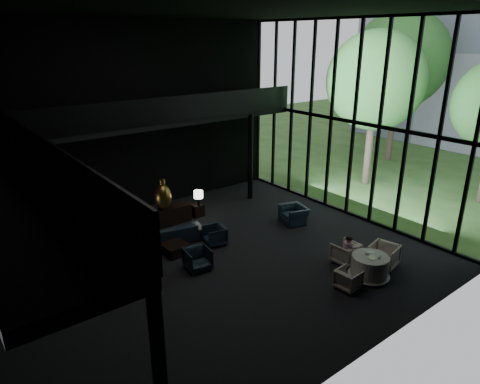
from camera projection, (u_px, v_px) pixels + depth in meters
floor at (215, 261)px, 14.69m from camera, size 14.00×12.00×0.02m
ceiling at (210, 8)px, 11.95m from camera, size 14.00×12.00×0.02m
wall_back at (131, 120)px, 17.77m from camera, size 14.00×0.04×8.00m
wall_front at (377, 203)px, 8.88m from camera, size 14.00×0.04×8.00m
curtain_wall at (354, 122)px, 17.34m from camera, size 0.20×12.00×8.00m
mezzanine_back at (164, 121)px, 17.60m from camera, size 12.00×2.00×0.25m
railing_left at (40, 155)px, 10.23m from camera, size 0.06×12.00×1.00m
railing_back at (176, 109)px, 16.66m from camera, size 12.00×0.06×1.00m
column_sw at (161, 383)px, 6.89m from camera, size 0.24×0.24×4.00m
column_nw at (9, 192)px, 15.34m from camera, size 0.24×0.24×4.00m
column_ne at (250, 157)px, 19.74m from camera, size 0.24×0.24×4.00m
tree_near at (376, 81)px, 20.74m from camera, size 4.80×4.80×7.65m
tree_far at (400, 60)px, 24.85m from camera, size 5.60×5.60×8.80m
console at (164, 217)px, 17.32m from camera, size 2.30×0.52×0.73m
bronze_urn at (163, 197)px, 16.98m from camera, size 0.68×0.68×1.27m
side_table_left at (127, 229)px, 16.44m from camera, size 0.51×0.51×0.56m
table_lamp_left at (126, 212)px, 16.13m from camera, size 0.40×0.40×0.67m
side_table_right at (197, 210)px, 18.31m from camera, size 0.48×0.48×0.53m
table_lamp_right at (198, 195)px, 17.94m from camera, size 0.39×0.39×0.66m
sofa at (172, 230)px, 15.91m from camera, size 2.64×1.26×0.99m
lounge_armchair_west at (136, 258)px, 14.13m from camera, size 0.86×0.88×0.71m
lounge_armchair_east at (215, 235)px, 15.76m from camera, size 0.85×0.89×0.77m
lounge_armchair_south at (198, 258)px, 14.04m from camera, size 0.92×0.88×0.85m
window_armchair at (294, 212)px, 17.57m from camera, size 0.94×1.21×0.94m
coffee_table at (175, 249)px, 15.15m from camera, size 0.89×0.89×0.37m
dining_table at (369, 268)px, 13.59m from camera, size 1.32×1.32×0.75m
dining_chair_north at (345, 251)px, 14.44m from camera, size 0.83×0.78×0.84m
dining_chair_east at (384, 253)px, 14.19m from camera, size 1.06×1.11×0.97m
dining_chair_west at (348, 279)px, 13.00m from camera, size 0.61×0.64×0.62m
child at (348, 245)px, 14.10m from camera, size 0.30×0.30×0.65m
plate_a at (372, 258)px, 13.33m from camera, size 0.33×0.33×0.02m
plate_b at (370, 252)px, 13.70m from camera, size 0.29×0.29×0.02m
saucer at (379, 256)px, 13.47m from camera, size 0.19×0.19×0.01m
coffee_cup at (379, 255)px, 13.43m from camera, size 0.10×0.10×0.07m
cereal_bowl at (367, 253)px, 13.55m from camera, size 0.15×0.15×0.08m
cream_pot at (379, 257)px, 13.31m from camera, size 0.08×0.08×0.07m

